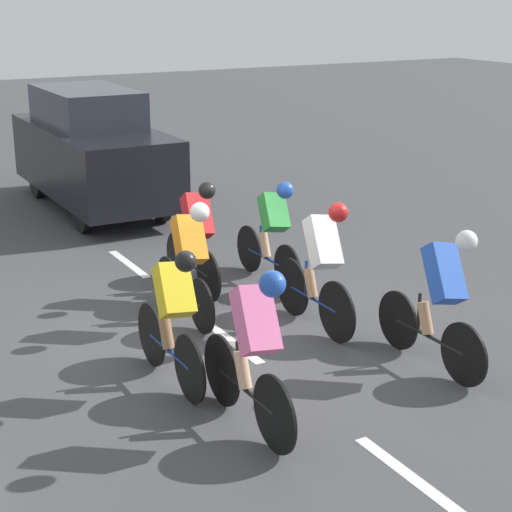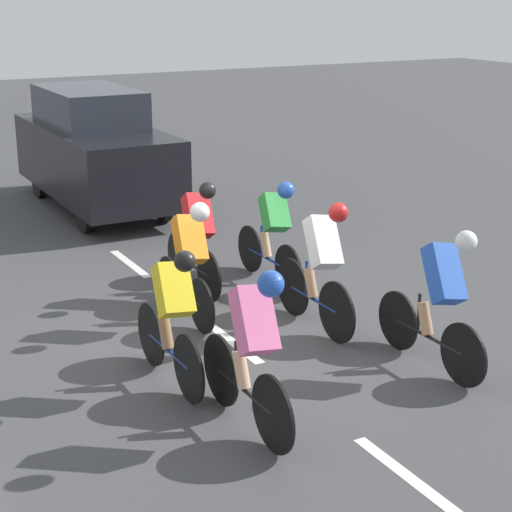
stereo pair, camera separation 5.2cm
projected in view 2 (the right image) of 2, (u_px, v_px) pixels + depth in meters
name	position (u px, v px, depth m)	size (l,w,h in m)	color
ground_plane	(224.00, 335.00, 9.76)	(60.00, 60.00, 0.00)	#424244
lane_stripe_near	(409.00, 477.00, 6.93)	(0.12, 1.40, 0.01)	white
lane_stripe_mid	(230.00, 340.00, 9.61)	(0.12, 1.40, 0.01)	white
lane_stripe_far	(130.00, 263.00, 12.29)	(0.12, 1.40, 0.01)	white
cyclist_yellow	(172.00, 314.00, 8.33)	(0.38, 1.63, 1.46)	black
cyclist_white	(320.00, 263.00, 9.69)	(0.41, 1.66, 1.56)	black
cyclist_orange	(189.00, 257.00, 9.94)	(0.39, 1.60, 1.50)	black
cyclist_blue	(440.00, 295.00, 8.68)	(0.43, 1.70, 1.54)	black
cyclist_pink	(252.00, 345.00, 7.44)	(0.39, 1.69, 1.56)	black
cyclist_red	(197.00, 233.00, 10.95)	(0.40, 1.63, 1.50)	black
cyclist_green	(273.00, 229.00, 11.25)	(0.39, 1.70, 1.43)	black
support_car	(94.00, 150.00, 15.09)	(1.70, 4.47, 2.12)	black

